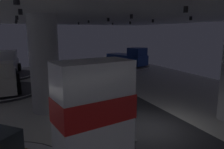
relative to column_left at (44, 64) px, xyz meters
name	(u,v)px	position (x,y,z in m)	size (l,w,h in m)	color
ground	(148,129)	(4.09, -4.47, -2.77)	(24.00, 44.00, 0.06)	silver
ceiling_with_spotlights	(152,8)	(4.09, -4.47, 2.80)	(24.00, 44.00, 0.39)	silver
column_left	(44,64)	(0.00, 0.00, 0.00)	(1.59, 1.59, 5.50)	#ADADB2
display_platform_deep_left	(5,75)	(-2.57, 11.76, -2.60)	(5.68, 5.68, 0.26)	#333338
pickup_truck_deep_left	(5,65)	(-2.53, 12.08, -1.55)	(3.22, 5.53, 2.30)	silver
display_platform_deep_right	(127,66)	(11.53, 11.85, -2.56)	(5.87, 5.87, 0.33)	#B7B7BC
pickup_truck_deep_right	(129,58)	(11.64, 11.55, -1.48)	(4.05, 5.70, 2.30)	navy
display_platform_far_left	(2,91)	(-2.60, 5.28, -2.62)	(5.68, 5.68, 0.23)	#333338
pickup_truck_far_left	(1,79)	(-2.60, 4.96, -1.59)	(2.65, 5.31, 2.30)	silver
visitor_walking_near	(122,90)	(4.58, -0.62, -1.84)	(0.32, 0.32, 1.59)	black
stanchion_b	(134,133)	(2.85, -5.28, -2.38)	(0.28, 0.28, 1.01)	#333338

